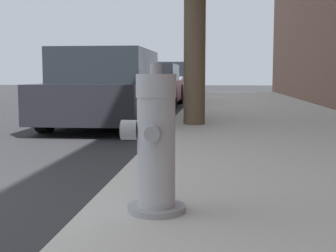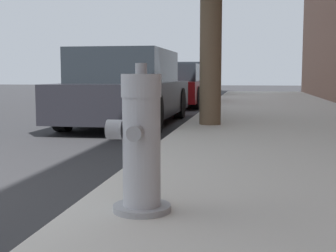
{
  "view_description": "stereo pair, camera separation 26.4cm",
  "coord_description": "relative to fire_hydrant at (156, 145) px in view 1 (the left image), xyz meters",
  "views": [
    {
      "loc": [
        2.97,
        -2.53,
        0.93
      ],
      "look_at": [
        2.58,
        1.25,
        0.52
      ],
      "focal_mm": 50.0,
      "sensor_mm": 36.0,
      "label": 1
    },
    {
      "loc": [
        3.23,
        -2.49,
        0.93
      ],
      "look_at": [
        2.58,
        1.25,
        0.52
      ],
      "focal_mm": 50.0,
      "sensor_mm": 36.0,
      "label": 2
    }
  ],
  "objects": [
    {
      "name": "parked_car_mid",
      "position": [
        -1.65,
        11.27,
        0.07
      ],
      "size": [
        1.81,
        3.98,
        1.24
      ],
      "color": "maroon",
      "rests_on": "ground_plane"
    },
    {
      "name": "fire_hydrant",
      "position": [
        0.0,
        0.0,
        0.0
      ],
      "size": [
        0.36,
        0.37,
        0.84
      ],
      "color": "#97979C",
      "rests_on": "sidewalk_slab"
    },
    {
      "name": "parked_car_far",
      "position": [
        -1.56,
        17.12,
        0.15
      ],
      "size": [
        1.77,
        4.06,
        1.45
      ],
      "color": "#B7B7BC",
      "rests_on": "ground_plane"
    },
    {
      "name": "parked_car_near",
      "position": [
        -1.65,
        6.01,
        0.13
      ],
      "size": [
        1.73,
        4.36,
        1.39
      ],
      "color": "black",
      "rests_on": "ground_plane"
    }
  ]
}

